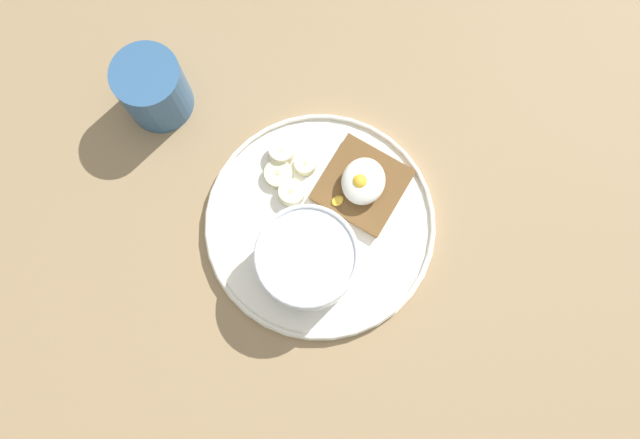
{
  "coord_description": "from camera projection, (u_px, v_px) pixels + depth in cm",
  "views": [
    {
      "loc": [
        -15.37,
        -4.5,
        77.05
      ],
      "look_at": [
        0.0,
        0.0,
        5.0
      ],
      "focal_mm": 35.0,
      "sensor_mm": 36.0,
      "label": 1
    }
  ],
  "objects": [
    {
      "name": "banana_slice_back",
      "position": [
        291.0,
        192.0,
        0.76
      ],
      "size": [
        4.17,
        4.07,
        1.72
      ],
      "color": "beige",
      "rests_on": "plate"
    },
    {
      "name": "poached_egg",
      "position": [
        363.0,
        181.0,
        0.74
      ],
      "size": [
        6.82,
        5.93,
        3.07
      ],
      "color": "white",
      "rests_on": "toast_slice"
    },
    {
      "name": "banana_slice_front",
      "position": [
        305.0,
        164.0,
        0.77
      ],
      "size": [
        3.9,
        3.89,
        1.24
      ],
      "color": "#EDEBB5",
      "rests_on": "plate"
    },
    {
      "name": "banana_slice_right",
      "position": [
        282.0,
        152.0,
        0.77
      ],
      "size": [
        3.74,
        3.56,
        1.98
      ],
      "color": "#F6E3C4",
      "rests_on": "plate"
    },
    {
      "name": "coffee_mug",
      "position": [
        153.0,
        88.0,
        0.76
      ],
      "size": [
        8.32,
        8.32,
        8.65
      ],
      "color": "#325D8D",
      "rests_on": "ground_plane"
    },
    {
      "name": "toast_slice",
      "position": [
        362.0,
        185.0,
        0.76
      ],
      "size": [
        11.73,
        11.73,
        1.25
      ],
      "color": "brown",
      "rests_on": "plate"
    },
    {
      "name": "banana_slice_left",
      "position": [
        278.0,
        174.0,
        0.77
      ],
      "size": [
        3.7,
        3.74,
        1.21
      ],
      "color": "beige",
      "rests_on": "plate"
    },
    {
      "name": "plate",
      "position": [
        320.0,
        223.0,
        0.76
      ],
      "size": [
        28.17,
        28.17,
        1.6
      ],
      "color": "white",
      "rests_on": "ground_plane"
    },
    {
      "name": "ground_plane",
      "position": [
        320.0,
        226.0,
        0.78
      ],
      "size": [
        120.0,
        120.0,
        2.0
      ],
      "primitive_type": "cube",
      "color": "#987D58",
      "rests_on": "ground"
    },
    {
      "name": "oatmeal_bowl",
      "position": [
        310.0,
        261.0,
        0.71
      ],
      "size": [
        11.76,
        11.76,
        6.58
      ],
      "color": "white",
      "rests_on": "plate"
    }
  ]
}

